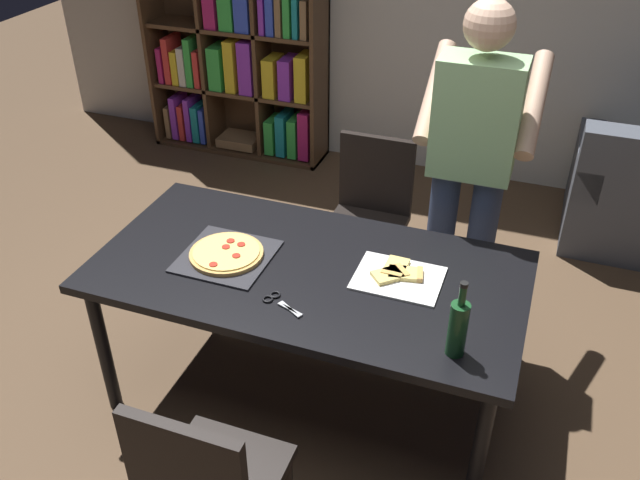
# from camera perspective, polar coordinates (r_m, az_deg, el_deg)

# --- Properties ---
(ground_plane) EXTENTS (12.00, 12.00, 0.00)m
(ground_plane) POSITION_cam_1_polar(r_m,az_deg,el_deg) (3.37, -0.90, -12.75)
(ground_plane) COLOR brown
(dining_table) EXTENTS (1.84, 0.94, 0.75)m
(dining_table) POSITION_cam_1_polar(r_m,az_deg,el_deg) (2.92, -1.02, -3.47)
(dining_table) COLOR black
(dining_table) RESTS_ON ground_plane
(chair_far_side) EXTENTS (0.42, 0.42, 0.90)m
(chair_far_side) POSITION_cam_1_polar(r_m,az_deg,el_deg) (3.77, 4.23, 2.71)
(chair_far_side) COLOR black
(chair_far_side) RESTS_ON ground_plane
(bookshelf) EXTENTS (1.40, 0.35, 1.95)m
(bookshelf) POSITION_cam_1_polar(r_m,az_deg,el_deg) (5.31, -6.98, 17.06)
(bookshelf) COLOR #513823
(bookshelf) RESTS_ON ground_plane
(person_serving_pizza) EXTENTS (0.55, 0.54, 1.75)m
(person_serving_pizza) POSITION_cam_1_polar(r_m,az_deg,el_deg) (3.26, 12.65, 6.46)
(person_serving_pizza) COLOR #38476B
(person_serving_pizza) RESTS_ON ground_plane
(pepperoni_pizza_on_tray) EXTENTS (0.38, 0.38, 0.04)m
(pepperoni_pizza_on_tray) POSITION_cam_1_polar(r_m,az_deg,el_deg) (2.96, -7.90, -1.21)
(pepperoni_pizza_on_tray) COLOR #2D2D33
(pepperoni_pizza_on_tray) RESTS_ON dining_table
(pizza_slices_on_towel) EXTENTS (0.36, 0.28, 0.03)m
(pizza_slices_on_towel) POSITION_cam_1_polar(r_m,az_deg,el_deg) (2.83, 6.63, -3.00)
(pizza_slices_on_towel) COLOR white
(pizza_slices_on_towel) RESTS_ON dining_table
(wine_bottle) EXTENTS (0.07, 0.07, 0.32)m
(wine_bottle) POSITION_cam_1_polar(r_m,az_deg,el_deg) (2.44, 11.57, -7.24)
(wine_bottle) COLOR #194723
(wine_bottle) RESTS_ON dining_table
(kitchen_scissors) EXTENTS (0.20, 0.13, 0.01)m
(kitchen_scissors) POSITION_cam_1_polar(r_m,az_deg,el_deg) (2.69, -3.57, -5.19)
(kitchen_scissors) COLOR silver
(kitchen_scissors) RESTS_ON dining_table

